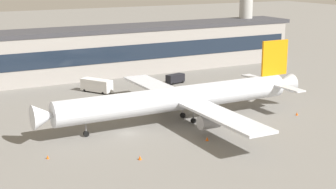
{
  "coord_description": "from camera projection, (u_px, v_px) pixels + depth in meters",
  "views": [
    {
      "loc": [
        -36.8,
        -85.18,
        30.81
      ],
      "look_at": [
        11.86,
        5.92,
        5.0
      ],
      "focal_mm": 54.2,
      "sensor_mm": 36.0,
      "label": 1
    }
  ],
  "objects": [
    {
      "name": "traffic_cone_1",
      "position": [
        297.0,
        114.0,
        109.09
      ],
      "size": [
        0.54,
        0.54,
        0.68
      ],
      "primitive_type": "cone",
      "color": "#F2590C",
      "rests_on": "ground_plane"
    },
    {
      "name": "airliner",
      "position": [
        181.0,
        98.0,
        103.45
      ],
      "size": [
        59.58,
        51.26,
        15.33
      ],
      "color": "silver",
      "rests_on": "ground_plane"
    },
    {
      "name": "crew_van",
      "position": [
        176.0,
        78.0,
        139.05
      ],
      "size": [
        5.54,
        3.24,
        2.55
      ],
      "color": "black",
      "rests_on": "ground_plane"
    },
    {
      "name": "ground_plane",
      "position": [
        128.0,
        133.0,
        97.18
      ],
      "size": [
        600.0,
        600.0,
        0.0
      ],
      "primitive_type": "plane",
      "color": "slate"
    },
    {
      "name": "terminal_building",
      "position": [
        50.0,
        55.0,
        141.89
      ],
      "size": [
        161.0,
        14.3,
        14.05
      ],
      "color": "#9E9993",
      "rests_on": "ground_plane"
    },
    {
      "name": "fuel_truck",
      "position": [
        96.0,
        85.0,
        129.15
      ],
      "size": [
        6.79,
        8.62,
        3.35
      ],
      "color": "white",
      "rests_on": "ground_plane"
    },
    {
      "name": "traffic_cone_3",
      "position": [
        48.0,
        157.0,
        84.2
      ],
      "size": [
        0.47,
        0.47,
        0.59
      ],
      "primitive_type": "cone",
      "color": "#F2590C",
      "rests_on": "ground_plane"
    },
    {
      "name": "traffic_cone_0",
      "position": [
        207.0,
        139.0,
        93.01
      ],
      "size": [
        0.59,
        0.59,
        0.74
      ],
      "primitive_type": "cone",
      "color": "#F2590C",
      "rests_on": "ground_plane"
    },
    {
      "name": "traffic_cone_2",
      "position": [
        140.0,
        158.0,
        83.76
      ],
      "size": [
        0.58,
        0.58,
        0.72
      ],
      "primitive_type": "cone",
      "color": "#F2590C",
      "rests_on": "ground_plane"
    }
  ]
}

